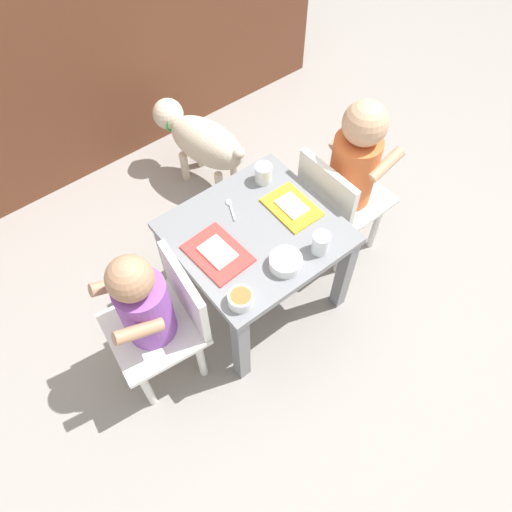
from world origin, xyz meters
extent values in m
plane|color=gray|center=(0.00, 0.00, 0.00)|extent=(7.00, 7.00, 0.00)
cube|color=brown|center=(0.00, 1.19, 0.46)|extent=(2.25, 0.36, 0.93)
cube|color=slate|center=(0.00, 0.00, 0.41)|extent=(0.53, 0.49, 0.03)
cube|color=slate|center=(-0.23, -0.22, 0.20)|extent=(0.04, 0.04, 0.40)
cube|color=slate|center=(0.23, -0.22, 0.20)|extent=(0.04, 0.04, 0.40)
cube|color=slate|center=(-0.23, 0.22, 0.20)|extent=(0.04, 0.04, 0.40)
cube|color=slate|center=(0.23, 0.22, 0.20)|extent=(0.04, 0.04, 0.40)
cube|color=silver|center=(-0.43, -0.03, 0.29)|extent=(0.31, 0.31, 0.02)
cube|color=silver|center=(-0.31, -0.04, 0.41)|extent=(0.05, 0.27, 0.22)
cylinder|color=purple|center=(-0.43, -0.03, 0.42)|extent=(0.15, 0.15, 0.24)
sphere|color=#A87A5B|center=(-0.44, -0.02, 0.60)|extent=(0.13, 0.13, 0.13)
cylinder|color=silver|center=(-0.52, 0.09, 0.14)|extent=(0.03, 0.03, 0.28)
cylinder|color=silver|center=(-0.54, -0.11, 0.14)|extent=(0.03, 0.03, 0.28)
cylinder|color=silver|center=(-0.32, 0.06, 0.14)|extent=(0.03, 0.03, 0.28)
cylinder|color=silver|center=(-0.35, -0.14, 0.14)|extent=(0.03, 0.03, 0.28)
cylinder|color=#A87A5B|center=(-0.47, 0.07, 0.48)|extent=(0.15, 0.06, 0.09)
cylinder|color=#A87A5B|center=(-0.49, -0.11, 0.48)|extent=(0.15, 0.06, 0.09)
cube|color=silver|center=(0.43, -0.01, 0.29)|extent=(0.29, 0.29, 0.02)
cube|color=silver|center=(0.31, -0.01, 0.41)|extent=(0.03, 0.27, 0.22)
cylinder|color=#D86633|center=(0.43, -0.01, 0.43)|extent=(0.17, 0.17, 0.27)
sphere|color=tan|center=(0.44, -0.01, 0.64)|extent=(0.15, 0.15, 0.15)
cylinder|color=silver|center=(0.54, -0.10, 0.14)|extent=(0.03, 0.03, 0.28)
cylinder|color=silver|center=(0.53, 0.10, 0.14)|extent=(0.03, 0.03, 0.28)
cylinder|color=silver|center=(0.34, -0.11, 0.14)|extent=(0.03, 0.03, 0.28)
cylinder|color=silver|center=(0.33, 0.09, 0.14)|extent=(0.03, 0.03, 0.28)
cylinder|color=tan|center=(0.48, -0.10, 0.50)|extent=(0.15, 0.04, 0.09)
cylinder|color=tan|center=(0.48, 0.09, 0.50)|extent=(0.15, 0.04, 0.09)
ellipsoid|color=beige|center=(0.21, 0.62, 0.23)|extent=(0.27, 0.41, 0.20)
sphere|color=beige|center=(0.16, 0.82, 0.28)|extent=(0.13, 0.13, 0.13)
sphere|color=black|center=(0.15, 0.87, 0.28)|extent=(0.06, 0.06, 0.06)
torus|color=green|center=(0.17, 0.79, 0.27)|extent=(0.12, 0.06, 0.11)
sphere|color=beige|center=(0.26, 0.45, 0.27)|extent=(0.05, 0.05, 0.05)
cylinder|color=beige|center=(0.24, 0.73, 0.07)|extent=(0.04, 0.04, 0.15)
cylinder|color=beige|center=(0.14, 0.70, 0.07)|extent=(0.04, 0.04, 0.15)
cylinder|color=beige|center=(0.29, 0.53, 0.07)|extent=(0.04, 0.04, 0.15)
cylinder|color=beige|center=(0.19, 0.51, 0.07)|extent=(0.04, 0.04, 0.15)
cube|color=red|center=(-0.15, 0.00, 0.43)|extent=(0.16, 0.21, 0.01)
cube|color=white|center=(-0.15, 0.00, 0.44)|extent=(0.09, 0.12, 0.01)
cube|color=gold|center=(0.15, 0.00, 0.43)|extent=(0.13, 0.19, 0.01)
cube|color=white|center=(0.15, 0.00, 0.44)|extent=(0.07, 0.10, 0.01)
cylinder|color=white|center=(0.16, 0.16, 0.46)|extent=(0.06, 0.06, 0.07)
cylinder|color=silver|center=(0.16, 0.16, 0.44)|extent=(0.05, 0.05, 0.04)
cylinder|color=white|center=(0.11, -0.19, 0.46)|extent=(0.06, 0.06, 0.07)
cylinder|color=silver|center=(0.11, -0.19, 0.44)|extent=(0.05, 0.05, 0.03)
cylinder|color=white|center=(-0.20, -0.18, 0.45)|extent=(0.08, 0.08, 0.04)
cylinder|color=#B26633|center=(-0.20, -0.18, 0.46)|extent=(0.06, 0.06, 0.01)
cylinder|color=white|center=(-0.01, -0.16, 0.44)|extent=(0.10, 0.10, 0.04)
cylinder|color=#D84C33|center=(-0.01, -0.16, 0.46)|extent=(0.08, 0.08, 0.01)
cylinder|color=silver|center=(-0.02, 0.11, 0.43)|extent=(0.04, 0.07, 0.01)
ellipsoid|color=silver|center=(0.00, 0.15, 0.43)|extent=(0.03, 0.03, 0.01)
camera|label=1|loc=(-0.60, -0.77, 1.70)|focal=34.57mm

